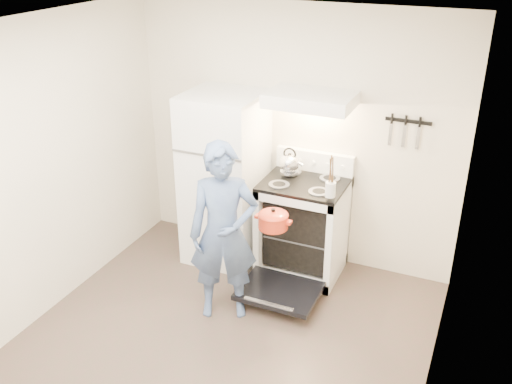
% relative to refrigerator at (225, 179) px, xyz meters
% --- Properties ---
extents(floor, '(3.60, 3.60, 0.00)m').
position_rel_refrigerator_xyz_m(floor, '(0.58, -1.45, -0.85)').
color(floor, '#4B3A32').
rests_on(floor, ground).
extents(back_wall, '(3.20, 0.02, 2.50)m').
position_rel_refrigerator_xyz_m(back_wall, '(0.58, 0.35, 0.40)').
color(back_wall, beige).
rests_on(back_wall, ground).
extents(refrigerator, '(0.70, 0.70, 1.70)m').
position_rel_refrigerator_xyz_m(refrigerator, '(0.00, 0.00, 0.00)').
color(refrigerator, white).
rests_on(refrigerator, floor).
extents(stove_body, '(0.76, 0.65, 0.92)m').
position_rel_refrigerator_xyz_m(stove_body, '(0.81, 0.02, -0.39)').
color(stove_body, white).
rests_on(stove_body, floor).
extents(cooktop, '(0.76, 0.65, 0.03)m').
position_rel_refrigerator_xyz_m(cooktop, '(0.81, 0.02, 0.09)').
color(cooktop, black).
rests_on(cooktop, stove_body).
extents(backsplash, '(0.76, 0.07, 0.20)m').
position_rel_refrigerator_xyz_m(backsplash, '(0.81, 0.31, 0.20)').
color(backsplash, white).
rests_on(backsplash, cooktop).
extents(oven_door, '(0.70, 0.54, 0.04)m').
position_rel_refrigerator_xyz_m(oven_door, '(0.81, -0.57, -0.72)').
color(oven_door, black).
rests_on(oven_door, floor).
extents(oven_rack, '(0.60, 0.52, 0.01)m').
position_rel_refrigerator_xyz_m(oven_rack, '(0.81, 0.02, -0.41)').
color(oven_rack, slate).
rests_on(oven_rack, stove_body).
extents(range_hood, '(0.76, 0.50, 0.12)m').
position_rel_refrigerator_xyz_m(range_hood, '(0.81, 0.10, 0.86)').
color(range_hood, white).
rests_on(range_hood, back_wall).
extents(knife_strip, '(0.40, 0.02, 0.03)m').
position_rel_refrigerator_xyz_m(knife_strip, '(1.63, 0.33, 0.70)').
color(knife_strip, black).
rests_on(knife_strip, back_wall).
extents(pizza_stone, '(0.31, 0.31, 0.02)m').
position_rel_refrigerator_xyz_m(pizza_stone, '(0.89, 0.09, -0.40)').
color(pizza_stone, '#8E6948').
rests_on(pizza_stone, oven_rack).
extents(tea_kettle, '(0.23, 0.19, 0.28)m').
position_rel_refrigerator_xyz_m(tea_kettle, '(0.63, 0.10, 0.24)').
color(tea_kettle, silver).
rests_on(tea_kettle, cooktop).
extents(utensil_jar, '(0.10, 0.10, 0.13)m').
position_rel_refrigerator_xyz_m(utensil_jar, '(1.13, -0.24, 0.20)').
color(utensil_jar, silver).
rests_on(utensil_jar, cooktop).
extents(person, '(0.68, 0.59, 1.57)m').
position_rel_refrigerator_xyz_m(person, '(0.42, -0.87, -0.06)').
color(person, navy).
rests_on(person, floor).
extents(dutch_oven, '(0.33, 0.26, 0.22)m').
position_rel_refrigerator_xyz_m(dutch_oven, '(0.73, -0.55, -0.04)').
color(dutch_oven, red).
rests_on(dutch_oven, person).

